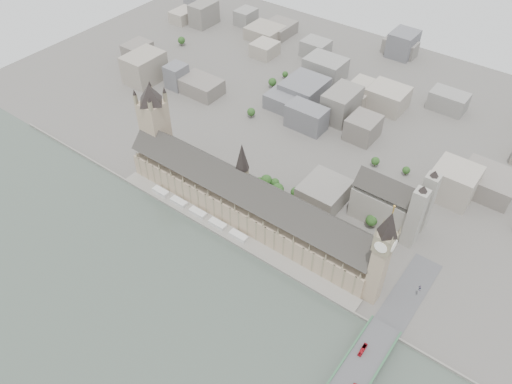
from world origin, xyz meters
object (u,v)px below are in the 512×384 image
Objects in this scene: palace_of_westminster at (247,201)px; westminster_abbey at (392,203)px; car_approach at (420,288)px; red_bus_north at (363,350)px; elizabeth_tower at (382,252)px; victoria_tower at (155,123)px.

palace_of_westminster is 3.90× the size of westminster_abbey.
palace_of_westminster is 169.72m from car_approach.
palace_of_westminster reaches higher than red_bus_north.
victoria_tower is at bearing 176.04° from elizabeth_tower.
elizabeth_tower reaches higher than westminster_abbey.
elizabeth_tower is 24.81× the size of car_approach.
car_approach is at bearing 1.24° from victoria_tower.
elizabeth_tower is (138.00, -11.70, 35.38)m from palace_of_westminster.
westminster_abbey is 15.69× the size of car_approach.
westminster_abbey is at bearing 106.59° from red_bus_north.
red_bus_north is at bearing -70.03° from elizabeth_tower.
victoria_tower reaches higher than car_approach.
westminster_abbey is (232.92, 69.00, -30.12)m from victoria_tower.
red_bus_north is at bearing -14.39° from victoria_tower.
palace_of_westminster is 2.47× the size of elizabeth_tower.
red_bus_north is at bearing -115.44° from car_approach.
westminster_abbey is 5.89× the size of red_bus_north.
car_approach is at bearing 4.27° from palace_of_westminster.
westminster_abbey is at bearing 16.50° from victoria_tower.
victoria_tower is at bearing 177.04° from palace_of_westminster.
elizabeth_tower is at bearing -4.85° from palace_of_westminster.
car_approach is (11.31, 78.03, -0.98)m from red_bus_north.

